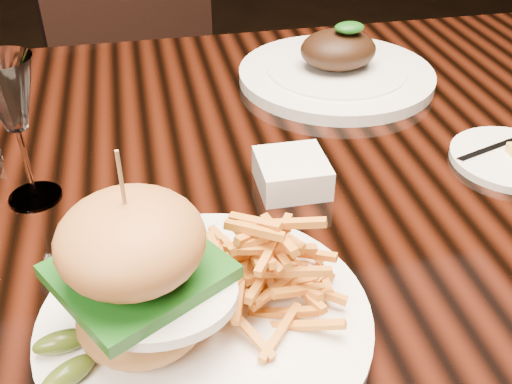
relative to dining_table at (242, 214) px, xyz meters
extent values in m
cube|color=black|center=(0.00, 0.00, 0.06)|extent=(1.60, 0.90, 0.04)
cylinder|color=white|center=(-0.08, -0.25, 0.08)|extent=(0.29, 0.29, 0.01)
ellipsoid|color=#9F6D33|center=(-0.13, -0.27, 0.12)|extent=(0.11, 0.11, 0.05)
ellipsoid|color=silver|center=(-0.11, -0.28, 0.14)|extent=(0.12, 0.10, 0.01)
ellipsoid|color=orange|center=(-0.09, -0.28, 0.15)|extent=(0.02, 0.02, 0.01)
cube|color=#195F17|center=(-0.13, -0.27, 0.16)|extent=(0.16, 0.16, 0.01)
ellipsoid|color=#A5602D|center=(-0.13, -0.27, 0.20)|extent=(0.11, 0.11, 0.07)
cylinder|color=#9A7048|center=(-0.13, -0.27, 0.23)|extent=(0.00, 0.00, 0.09)
ellipsoid|color=#2C3B10|center=(-0.19, -0.30, 0.10)|extent=(0.05, 0.04, 0.02)
ellipsoid|color=#2C3B10|center=(-0.20, -0.27, 0.10)|extent=(0.05, 0.03, 0.02)
cylinder|color=white|center=(0.33, -0.06, 0.08)|extent=(0.15, 0.15, 0.01)
cube|color=silver|center=(0.32, -0.04, 0.09)|extent=(0.13, 0.05, 0.00)
cube|color=white|center=(0.05, -0.06, 0.10)|extent=(0.10, 0.10, 0.04)
cylinder|color=white|center=(-0.24, -0.02, 0.08)|extent=(0.06, 0.06, 0.00)
cylinder|color=white|center=(-0.24, -0.02, 0.12)|extent=(0.01, 0.01, 0.09)
cone|color=white|center=(-0.24, -0.02, 0.21)|extent=(0.06, 0.06, 0.08)
cylinder|color=white|center=(0.19, 0.21, 0.09)|extent=(0.31, 0.31, 0.02)
cylinder|color=white|center=(0.19, 0.21, 0.09)|extent=(0.22, 0.22, 0.02)
ellipsoid|color=black|center=(0.19, 0.21, 0.13)|extent=(0.12, 0.10, 0.06)
ellipsoid|color=#195F17|center=(0.20, 0.20, 0.17)|extent=(0.05, 0.03, 0.02)
cube|color=black|center=(-0.06, 0.80, -0.22)|extent=(0.57, 0.57, 0.06)
cylinder|color=black|center=(-0.18, 0.56, -0.45)|extent=(0.04, 0.04, 0.45)
cylinder|color=black|center=(0.18, 0.67, -0.45)|extent=(0.04, 0.04, 0.45)
cylinder|color=black|center=(-0.29, 0.93, -0.45)|extent=(0.04, 0.04, 0.45)
cylinder|color=black|center=(0.07, 1.04, -0.45)|extent=(0.04, 0.04, 0.45)
camera|label=1|loc=(-0.11, -0.62, 0.48)|focal=42.00mm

